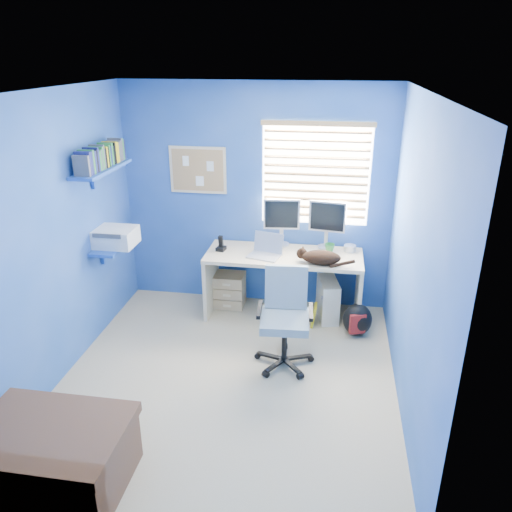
% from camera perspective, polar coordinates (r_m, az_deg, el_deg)
% --- Properties ---
extents(floor, '(3.00, 3.20, 0.00)m').
position_cam_1_polar(floor, '(4.71, -3.13, -13.67)').
color(floor, tan).
rests_on(floor, ground).
extents(ceiling, '(3.00, 3.20, 0.00)m').
position_cam_1_polar(ceiling, '(3.82, -3.95, 18.26)').
color(ceiling, white).
rests_on(ceiling, wall_back).
extents(wall_back, '(3.00, 0.01, 2.50)m').
position_cam_1_polar(wall_back, '(5.59, 0.01, 6.61)').
color(wall_back, '#1C4C9F').
rests_on(wall_back, ground).
extents(wall_front, '(3.00, 0.01, 2.50)m').
position_cam_1_polar(wall_front, '(2.74, -10.75, -11.79)').
color(wall_front, '#1C4C9F').
rests_on(wall_front, ground).
extents(wall_left, '(0.01, 3.20, 2.50)m').
position_cam_1_polar(wall_left, '(4.65, -21.87, 1.62)').
color(wall_left, '#1C4C9F').
rests_on(wall_left, ground).
extents(wall_right, '(0.01, 3.20, 2.50)m').
position_cam_1_polar(wall_right, '(4.07, 17.61, -0.67)').
color(wall_right, '#1C4C9F').
rests_on(wall_right, ground).
extents(desk, '(1.68, 0.65, 0.74)m').
position_cam_1_polar(desk, '(5.54, 3.13, -3.32)').
color(desk, '#CDB28C').
rests_on(desk, floor).
extents(laptop, '(0.39, 0.34, 0.22)m').
position_cam_1_polar(laptop, '(5.28, 0.95, 1.03)').
color(laptop, silver).
rests_on(laptop, desk).
extents(monitor_left, '(0.41, 0.16, 0.54)m').
position_cam_1_polar(monitor_left, '(5.55, 2.95, 3.86)').
color(monitor_left, silver).
rests_on(monitor_left, desk).
extents(monitor_right, '(0.41, 0.18, 0.54)m').
position_cam_1_polar(monitor_right, '(5.52, 8.09, 3.55)').
color(monitor_right, silver).
rests_on(monitor_right, desk).
extents(phone, '(0.11, 0.12, 0.17)m').
position_cam_1_polar(phone, '(5.47, -4.03, 1.49)').
color(phone, black).
rests_on(phone, desk).
extents(mug, '(0.10, 0.09, 0.10)m').
position_cam_1_polar(mug, '(5.47, 8.41, 0.88)').
color(mug, '#287B35').
rests_on(mug, desk).
extents(cd_spindle, '(0.13, 0.13, 0.07)m').
position_cam_1_polar(cd_spindle, '(5.54, 10.68, 0.88)').
color(cd_spindle, silver).
rests_on(cd_spindle, desk).
extents(cat, '(0.44, 0.30, 0.14)m').
position_cam_1_polar(cat, '(5.16, 7.48, -0.16)').
color(cat, black).
rests_on(cat, desk).
extents(tower_pc, '(0.27, 0.47, 0.45)m').
position_cam_1_polar(tower_pc, '(5.60, 8.20, -4.89)').
color(tower_pc, beige).
rests_on(tower_pc, floor).
extents(drawer_boxes, '(0.35, 0.28, 0.41)m').
position_cam_1_polar(drawer_boxes, '(5.81, -3.08, -3.89)').
color(drawer_boxes, tan).
rests_on(drawer_boxes, floor).
extents(yellow_book, '(0.03, 0.17, 0.24)m').
position_cam_1_polar(yellow_book, '(5.48, 6.62, -6.73)').
color(yellow_book, yellow).
rests_on(yellow_book, floor).
extents(backpack, '(0.36, 0.32, 0.36)m').
position_cam_1_polar(backpack, '(5.35, 11.50, -7.13)').
color(backpack, black).
rests_on(backpack, floor).
extents(bed_corner, '(0.98, 0.70, 0.47)m').
position_cam_1_polar(bed_corner, '(3.88, -22.24, -20.50)').
color(bed_corner, brown).
rests_on(bed_corner, floor).
extents(office_chair, '(0.57, 0.57, 0.93)m').
position_cam_1_polar(office_chair, '(4.74, 3.30, -8.44)').
color(office_chair, black).
rests_on(office_chair, floor).
extents(window_blinds, '(1.15, 0.05, 1.10)m').
position_cam_1_polar(window_blinds, '(5.43, 6.83, 9.23)').
color(window_blinds, white).
rests_on(window_blinds, ground).
extents(corkboard, '(0.64, 0.02, 0.52)m').
position_cam_1_polar(corkboard, '(5.64, -6.66, 9.73)').
color(corkboard, '#CDB28C').
rests_on(corkboard, ground).
extents(wall_shelves, '(0.42, 0.90, 1.05)m').
position_cam_1_polar(wall_shelves, '(5.15, -16.66, 6.40)').
color(wall_shelves, '#204CA9').
rests_on(wall_shelves, ground).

